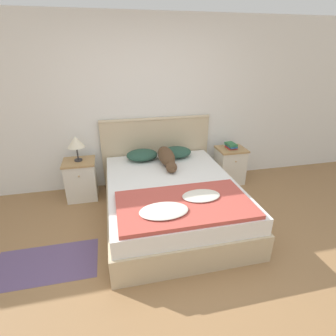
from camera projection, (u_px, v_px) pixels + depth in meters
ground_plane at (180, 273)px, 2.65m from camera, size 16.00×16.00×0.00m
wall_back at (146, 106)px, 4.02m from camera, size 9.00×0.06×2.55m
bed at (172, 200)px, 3.45m from camera, size 1.66×2.10×0.53m
headboard at (156, 150)px, 4.27m from camera, size 1.74×0.06×1.11m
nightstand_left at (81, 179)px, 3.90m from camera, size 0.45×0.41×0.60m
nightstand_right at (230, 165)px, 4.38m from camera, size 0.45×0.41×0.60m
pillow_left at (142, 155)px, 3.98m from camera, size 0.47×0.37×0.16m
pillow_right at (176, 152)px, 4.09m from camera, size 0.47×0.37×0.16m
quilt at (184, 204)px, 2.80m from camera, size 1.44×0.82×0.08m
dog at (167, 157)px, 3.82m from camera, size 0.23×0.82×0.23m
book_stack at (231, 146)px, 4.26m from camera, size 0.15×0.23×0.08m
table_lamp at (76, 142)px, 3.67m from camera, size 0.24×0.24×0.37m
rug at (46, 264)px, 2.76m from camera, size 1.05×0.60×0.00m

